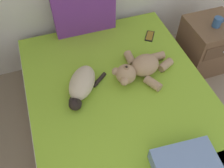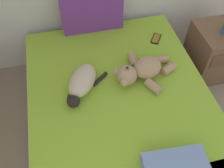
{
  "view_description": "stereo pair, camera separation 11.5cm",
  "coord_description": "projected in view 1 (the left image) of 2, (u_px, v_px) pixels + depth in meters",
  "views": [
    {
      "loc": [
        0.77,
        2.22,
        2.07
      ],
      "look_at": [
        1.16,
        3.38,
        0.54
      ],
      "focal_mm": 39.7,
      "sensor_mm": 36.0,
      "label": 1
    },
    {
      "loc": [
        0.88,
        2.19,
        2.07
      ],
      "look_at": [
        1.16,
        3.38,
        0.54
      ],
      "focal_mm": 39.7,
      "sensor_mm": 36.0,
      "label": 2
    }
  ],
  "objects": [
    {
      "name": "mug",
      "position": [
        218.0,
        22.0,
        2.35
      ],
      "size": [
        0.12,
        0.08,
        0.09
      ],
      "color": "#33598C",
      "rests_on": "nightstand"
    },
    {
      "name": "throw_pillow",
      "position": [
        186.0,
        166.0,
        1.54
      ],
      "size": [
        0.42,
        0.31,
        0.11
      ],
      "primitive_type": "cube",
      "rotation": [
        0.0,
        0.0,
        -0.08
      ],
      "color": "#728CB7",
      "rests_on": "bed"
    },
    {
      "name": "patterned_cushion",
      "position": [
        84.0,
        11.0,
        2.29
      ],
      "size": [
        0.58,
        0.13,
        0.43
      ],
      "color": "#72338C",
      "rests_on": "bed"
    },
    {
      "name": "teddy_bear",
      "position": [
        140.0,
        68.0,
        2.03
      ],
      "size": [
        0.55,
        0.47,
        0.18
      ],
      "color": "tan",
      "rests_on": "bed"
    },
    {
      "name": "nightstand",
      "position": [
        206.0,
        45.0,
        2.63
      ],
      "size": [
        0.48,
        0.49,
        0.56
      ],
      "color": "brown",
      "rests_on": "ground_plane"
    },
    {
      "name": "bed",
      "position": [
        121.0,
        112.0,
        2.15
      ],
      "size": [
        1.49,
        1.92,
        0.49
      ],
      "color": "brown",
      "rests_on": "ground_plane"
    },
    {
      "name": "cat",
      "position": [
        82.0,
        85.0,
        1.93
      ],
      "size": [
        0.39,
        0.41,
        0.15
      ],
      "color": "#C6B293",
      "rests_on": "bed"
    },
    {
      "name": "cell_phone",
      "position": [
        150.0,
        36.0,
        2.39
      ],
      "size": [
        0.14,
        0.16,
        0.01
      ],
      "color": "black",
      "rests_on": "bed"
    }
  ]
}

